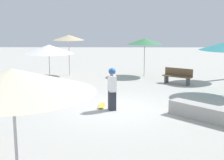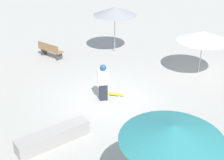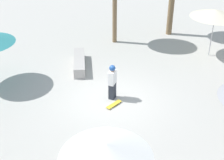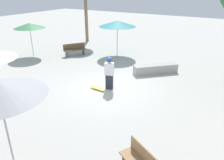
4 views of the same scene
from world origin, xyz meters
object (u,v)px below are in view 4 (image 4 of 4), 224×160
(skater_main, at_px, (109,72))
(bench_far, at_px, (75,50))
(shade_umbrella_teal, at_px, (117,24))
(shade_umbrella_green, at_px, (29,26))
(skateboard, at_px, (98,89))
(concrete_ledge, at_px, (156,69))

(skater_main, distance_m, bench_far, 6.23)
(shade_umbrella_teal, relative_size, shade_umbrella_green, 1.12)
(skateboard, xyz_separation_m, shade_umbrella_green, (-7.34, 2.33, 2.09))
(skater_main, bearing_deg, shade_umbrella_green, -30.50)
(skater_main, relative_size, shade_umbrella_teal, 0.62)
(concrete_ledge, xyz_separation_m, shade_umbrella_teal, (-3.75, 2.03, 2.01))
(skater_main, relative_size, bench_far, 1.03)
(skater_main, height_order, bench_far, skater_main)
(bench_far, relative_size, shade_umbrella_green, 0.67)
(skateboard, bearing_deg, shade_umbrella_green, -14.32)
(concrete_ledge, bearing_deg, shade_umbrella_green, -171.93)
(skater_main, height_order, skateboard, skater_main)
(shade_umbrella_teal, bearing_deg, skateboard, -69.26)
(bench_far, height_order, shade_umbrella_teal, shade_umbrella_teal)
(skateboard, relative_size, bench_far, 0.52)
(shade_umbrella_teal, bearing_deg, shade_umbrella_green, -147.64)
(concrete_ledge, distance_m, shade_umbrella_green, 9.25)
(shade_umbrella_teal, bearing_deg, concrete_ledge, -28.40)
(skater_main, height_order, concrete_ledge, skater_main)
(skateboard, distance_m, concrete_ledge, 3.96)
(concrete_ledge, height_order, bench_far, bench_far)
(skateboard, bearing_deg, skater_main, -130.99)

